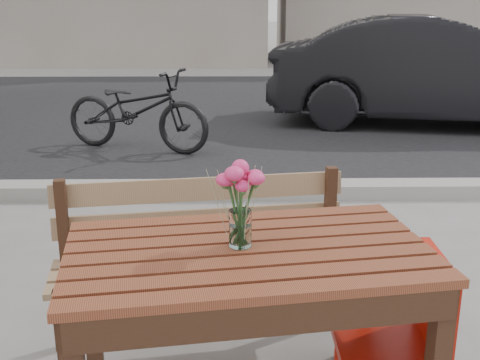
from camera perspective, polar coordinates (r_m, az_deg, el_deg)
The scene contains 7 objects.
street at distance 7.08m, azimuth -1.96°, elevation 3.98°, with size 30.00×8.12×0.12m.
main_table at distance 2.17m, azimuth 0.77°, elevation -9.55°, with size 1.37×0.93×0.78m.
main_bench at distance 2.82m, azimuth -3.51°, elevation -6.02°, with size 1.43×0.61×0.86m.
red_chair at distance 2.37m, azimuth 15.47°, elevation -13.96°, with size 0.37×0.37×0.74m.
main_vase at distance 2.06m, azimuth 0.02°, elevation -1.27°, with size 0.17×0.17×0.31m.
parked_car at distance 8.30m, azimuth 18.09°, elevation 9.77°, with size 1.48×4.23×1.39m, color black.
bicycle at distance 6.67m, azimuth -9.78°, elevation 6.57°, with size 0.59×1.70×0.89m, color black.
Camera 1 is at (0.14, -1.84, 1.63)m, focal length 45.00 mm.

